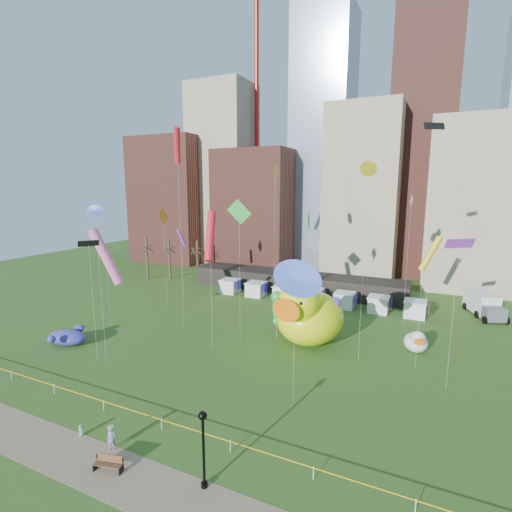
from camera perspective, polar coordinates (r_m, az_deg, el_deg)
The scene contains 34 objects.
ground at distance 33.09m, azimuth -13.78°, elevation -23.66°, with size 160.00×160.00×0.00m, color #37591B.
footpath at distance 30.16m, azimuth -20.51°, elevation -27.82°, with size 70.00×4.00×0.02m, color #877454.
skyline at distance 83.59m, azimuth 14.76°, elevation 12.08°, with size 101.00×23.00×68.00m.
crane_left at distance 97.77m, azimuth 0.62°, elevation 27.26°, with size 23.00×1.00×76.00m.
pavilion at distance 68.74m, azimuth 5.90°, elevation -3.86°, with size 38.00×6.00×3.20m, color black.
vendor_tents at distance 61.87m, azimuth 8.44°, elevation -6.00°, with size 33.24×2.80×2.40m.
bare_trees at distance 79.36m, azimuth -12.55°, elevation -0.37°, with size 8.44×6.44×8.50m.
caution_tape at distance 32.72m, azimuth -13.83°, elevation -22.67°, with size 50.00×0.06×0.90m.
big_duck at distance 45.55m, azimuth 7.69°, elevation -8.63°, with size 9.14×11.01×7.91m.
small_duck at distance 47.51m, azimuth 22.64°, elevation -11.62°, with size 3.19×3.78×2.70m.
seahorse_green at distance 46.60m, azimuth 3.06°, elevation -7.31°, with size 1.84×2.07×6.03m.
seahorse_purple at distance 46.62m, azimuth 11.68°, elevation -7.92°, with size 1.56×1.85×5.62m.
whale_inflatable at distance 51.15m, azimuth -26.05°, elevation -10.67°, with size 5.08×6.08×2.08m.
park_bench at distance 30.10m, azimuth -20.97°, elevation -26.69°, with size 1.99×1.06×0.97m.
lamppost at distance 25.95m, azimuth -7.82°, elevation -25.44°, with size 0.55×0.55×5.24m.
box_truck at distance 64.65m, azimuth 30.63°, elevation -6.15°, with size 5.09×8.02×3.21m.
woman at distance 31.57m, azimuth -20.65°, elevation -24.00°, with size 0.62×0.41×1.70m, color silver.
toddler at distance 33.97m, azimuth -24.52°, elevation -22.44°, with size 0.30×0.22×0.88m, color silver.
kite_0 at distance 50.42m, azimuth -11.59°, elevation 15.73°, with size 2.18×2.51×25.53m.
kite_1 at distance 53.13m, azimuth -21.35°, elevation -0.10°, with size 4.56×2.58×13.13m.
kite_2 at distance 40.65m, azimuth 24.86°, elevation 16.44°, with size 1.84×1.42×24.11m.
kite_3 at distance 44.15m, azimuth -2.51°, elevation 6.24°, with size 2.82×0.69×16.91m.
kite_4 at distance 54.41m, azimuth 24.41°, elevation 0.31°, with size 2.88×1.75×12.14m.
kite_5 at distance 30.39m, azimuth 5.83°, elevation -3.45°, with size 3.07×1.16×12.68m.
kite_6 at distance 52.42m, azimuth 2.84°, elevation 12.36°, with size 0.53×1.92×21.26m.
kite_7 at distance 64.11m, azimuth -10.96°, elevation 2.61°, with size 1.10×1.91×11.56m.
kite_8 at distance 41.82m, azimuth -6.80°, elevation 2.94°, with size 1.97×3.32×15.76m.
kite_9 at distance 53.13m, azimuth 21.97°, elevation 6.85°, with size 0.46×1.71×17.41m.
kite_10 at distance 42.63m, azimuth -23.56°, elevation 1.55°, with size 1.44×1.83×12.94m.
kite_11 at distance 50.75m, azimuth 7.81°, elevation 4.96°, with size 0.49×2.59×15.26m.
kite_12 at distance 39.95m, azimuth 16.23°, elevation 12.13°, with size 1.07×1.31×20.76m.
kite_13 at distance 42.47m, azimuth -22.72°, elevation 5.99°, with size 1.25×0.59×16.49m.
kite_14 at distance 58.68m, azimuth -13.56°, elevation 5.58°, with size 0.35×2.80×15.43m.
kite_15 at distance 37.27m, azimuth 27.93°, elevation 1.53°, with size 2.41×1.90×13.93m.
Camera 1 is at (17.86, -20.99, 18.31)m, focal length 27.00 mm.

